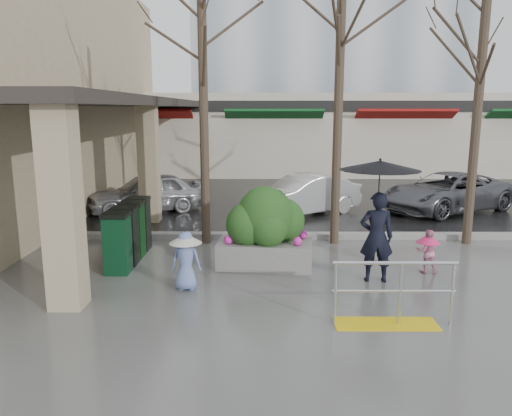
{
  "coord_description": "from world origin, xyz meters",
  "views": [
    {
      "loc": [
        -0.67,
        -8.47,
        3.31
      ],
      "look_at": [
        -0.74,
        1.54,
        1.3
      ],
      "focal_mm": 35.0,
      "sensor_mm": 36.0,
      "label": 1
    }
  ],
  "objects_px": {
    "child_pink": "(427,248)",
    "planter": "(266,229)",
    "tree_west": "(202,30)",
    "news_boxes": "(129,232)",
    "tree_midwest": "(341,23)",
    "car_b": "(304,195)",
    "car_c": "(447,192)",
    "handrail": "(391,302)",
    "woman": "(378,204)",
    "car_a": "(147,193)",
    "tree_mideast": "(483,40)",
    "child_blue": "(186,255)"
  },
  "relations": [
    {
      "from": "child_pink",
      "to": "planter",
      "type": "xyz_separation_m",
      "value": [
        -3.29,
        0.39,
        0.31
      ]
    },
    {
      "from": "tree_west",
      "to": "news_boxes",
      "type": "height_order",
      "value": "tree_west"
    },
    {
      "from": "tree_midwest",
      "to": "news_boxes",
      "type": "height_order",
      "value": "tree_midwest"
    },
    {
      "from": "car_b",
      "to": "car_c",
      "type": "xyz_separation_m",
      "value": [
        4.69,
        0.54,
        0.0
      ]
    },
    {
      "from": "tree_west",
      "to": "handrail",
      "type": "bearing_deg",
      "value": -55.01
    },
    {
      "from": "tree_west",
      "to": "car_b",
      "type": "bearing_deg",
      "value": 51.25
    },
    {
      "from": "woman",
      "to": "planter",
      "type": "relative_size",
      "value": 1.16
    },
    {
      "from": "car_b",
      "to": "car_c",
      "type": "relative_size",
      "value": 0.84
    },
    {
      "from": "tree_west",
      "to": "car_a",
      "type": "height_order",
      "value": "tree_west"
    },
    {
      "from": "child_pink",
      "to": "car_a",
      "type": "bearing_deg",
      "value": -34.25
    },
    {
      "from": "news_boxes",
      "to": "car_c",
      "type": "xyz_separation_m",
      "value": [
        8.95,
        5.4,
        0.0
      ]
    },
    {
      "from": "woman",
      "to": "news_boxes",
      "type": "xyz_separation_m",
      "value": [
        -5.12,
        1.32,
        -0.9
      ]
    },
    {
      "from": "car_a",
      "to": "car_c",
      "type": "xyz_separation_m",
      "value": [
        9.72,
        0.15,
        0.0
      ]
    },
    {
      "from": "tree_mideast",
      "to": "car_c",
      "type": "distance_m",
      "value": 5.85
    },
    {
      "from": "tree_west",
      "to": "child_blue",
      "type": "relative_size",
      "value": 6.1
    },
    {
      "from": "planter",
      "to": "car_c",
      "type": "height_order",
      "value": "planter"
    },
    {
      "from": "handrail",
      "to": "car_c",
      "type": "relative_size",
      "value": 0.42
    },
    {
      "from": "child_pink",
      "to": "woman",
      "type": "bearing_deg",
      "value": 30.26
    },
    {
      "from": "tree_mideast",
      "to": "car_a",
      "type": "xyz_separation_m",
      "value": [
        -8.81,
        3.78,
        -4.23
      ]
    },
    {
      "from": "tree_midwest",
      "to": "car_a",
      "type": "xyz_separation_m",
      "value": [
        -5.51,
        3.78,
        -4.6
      ]
    },
    {
      "from": "handrail",
      "to": "tree_midwest",
      "type": "height_order",
      "value": "tree_midwest"
    },
    {
      "from": "tree_midwest",
      "to": "car_b",
      "type": "height_order",
      "value": "tree_midwest"
    },
    {
      "from": "handrail",
      "to": "news_boxes",
      "type": "bearing_deg",
      "value": 145.79
    },
    {
      "from": "woman",
      "to": "planter",
      "type": "xyz_separation_m",
      "value": [
        -2.12,
        0.91,
        -0.7
      ]
    },
    {
      "from": "child_pink",
      "to": "planter",
      "type": "distance_m",
      "value": 3.33
    },
    {
      "from": "tree_west",
      "to": "car_c",
      "type": "xyz_separation_m",
      "value": [
        7.41,
        3.93,
        -4.45
      ]
    },
    {
      "from": "car_a",
      "to": "tree_west",
      "type": "bearing_deg",
      "value": 8.98
    },
    {
      "from": "child_pink",
      "to": "child_blue",
      "type": "xyz_separation_m",
      "value": [
        -4.77,
        -1.01,
        0.14
      ]
    },
    {
      "from": "tree_midwest",
      "to": "child_blue",
      "type": "height_order",
      "value": "tree_midwest"
    },
    {
      "from": "news_boxes",
      "to": "car_a",
      "type": "xyz_separation_m",
      "value": [
        -0.78,
        5.25,
        0.0
      ]
    },
    {
      "from": "car_a",
      "to": "tree_mideast",
      "type": "bearing_deg",
      "value": 44.31
    },
    {
      "from": "tree_mideast",
      "to": "car_c",
      "type": "bearing_deg",
      "value": 76.95
    },
    {
      "from": "child_blue",
      "to": "car_b",
      "type": "height_order",
      "value": "car_b"
    },
    {
      "from": "child_blue",
      "to": "tree_west",
      "type": "bearing_deg",
      "value": -84.59
    },
    {
      "from": "news_boxes",
      "to": "tree_mideast",
      "type": "bearing_deg",
      "value": 11.02
    },
    {
      "from": "news_boxes",
      "to": "child_pink",
      "type": "bearing_deg",
      "value": -6.64
    },
    {
      "from": "car_a",
      "to": "car_c",
      "type": "relative_size",
      "value": 0.82
    },
    {
      "from": "tree_west",
      "to": "tree_mideast",
      "type": "height_order",
      "value": "tree_west"
    },
    {
      "from": "tree_midwest",
      "to": "woman",
      "type": "relative_size",
      "value": 2.92
    },
    {
      "from": "tree_mideast",
      "to": "planter",
      "type": "xyz_separation_m",
      "value": [
        -5.04,
        -1.88,
        -4.04
      ]
    },
    {
      "from": "handrail",
      "to": "child_blue",
      "type": "distance_m",
      "value": 3.72
    },
    {
      "from": "child_blue",
      "to": "car_b",
      "type": "bearing_deg",
      "value": -106.55
    },
    {
      "from": "handrail",
      "to": "planter",
      "type": "relative_size",
      "value": 0.92
    },
    {
      "from": "child_blue",
      "to": "car_c",
      "type": "relative_size",
      "value": 0.25
    },
    {
      "from": "car_b",
      "to": "car_c",
      "type": "height_order",
      "value": "same"
    },
    {
      "from": "tree_west",
      "to": "news_boxes",
      "type": "xyz_separation_m",
      "value": [
        -1.54,
        -1.47,
        -4.45
      ]
    },
    {
      "from": "child_pink",
      "to": "tree_mideast",
      "type": "bearing_deg",
      "value": -121.19
    },
    {
      "from": "handrail",
      "to": "tree_midwest",
      "type": "bearing_deg",
      "value": 91.91
    },
    {
      "from": "woman",
      "to": "child_blue",
      "type": "distance_m",
      "value": 3.74
    },
    {
      "from": "child_pink",
      "to": "tree_west",
      "type": "bearing_deg",
      "value": -19.23
    }
  ]
}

